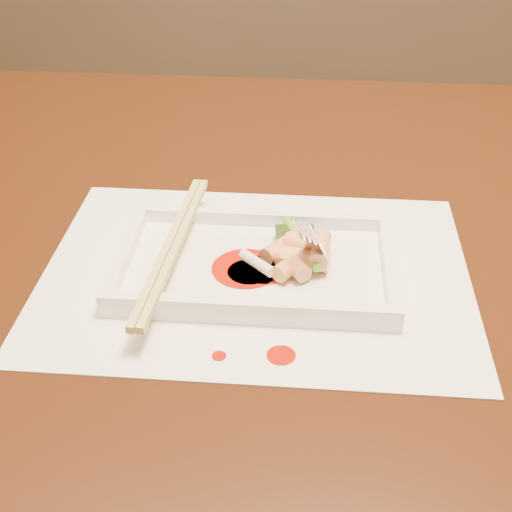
# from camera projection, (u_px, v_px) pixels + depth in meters

# --- Properties ---
(table) EXTENTS (1.40, 0.90, 0.75)m
(table) POSITION_uv_depth(u_px,v_px,m) (176.00, 306.00, 0.80)
(table) COLOR black
(table) RESTS_ON ground
(placemat) EXTENTS (0.40, 0.30, 0.00)m
(placemat) POSITION_uv_depth(u_px,v_px,m) (256.00, 272.00, 0.67)
(placemat) COLOR white
(placemat) RESTS_ON table
(sauce_splatter_a) EXTENTS (0.02, 0.02, 0.00)m
(sauce_splatter_a) POSITION_uv_depth(u_px,v_px,m) (281.00, 355.00, 0.58)
(sauce_splatter_a) COLOR #AE1405
(sauce_splatter_a) RESTS_ON placemat
(sauce_splatter_b) EXTENTS (0.01, 0.01, 0.00)m
(sauce_splatter_b) POSITION_uv_depth(u_px,v_px,m) (219.00, 356.00, 0.58)
(sauce_splatter_b) COLOR #AE1405
(sauce_splatter_b) RESTS_ON placemat
(plate_base) EXTENTS (0.26, 0.16, 0.01)m
(plate_base) POSITION_uv_depth(u_px,v_px,m) (256.00, 268.00, 0.67)
(plate_base) COLOR white
(plate_base) RESTS_ON placemat
(plate_rim_far) EXTENTS (0.26, 0.01, 0.01)m
(plate_rim_far) POSITION_uv_depth(u_px,v_px,m) (262.00, 218.00, 0.73)
(plate_rim_far) COLOR white
(plate_rim_far) RESTS_ON plate_base
(plate_rim_near) EXTENTS (0.26, 0.01, 0.01)m
(plate_rim_near) POSITION_uv_depth(u_px,v_px,m) (249.00, 308.00, 0.60)
(plate_rim_near) COLOR white
(plate_rim_near) RESTS_ON plate_base
(plate_rim_left) EXTENTS (0.01, 0.14, 0.01)m
(plate_rim_left) POSITION_uv_depth(u_px,v_px,m) (125.00, 253.00, 0.67)
(plate_rim_left) COLOR white
(plate_rim_left) RESTS_ON plate_base
(plate_rim_right) EXTENTS (0.01, 0.14, 0.01)m
(plate_rim_right) POSITION_uv_depth(u_px,v_px,m) (390.00, 265.00, 0.66)
(plate_rim_right) COLOR white
(plate_rim_right) RESTS_ON plate_base
(veg_piece) EXTENTS (0.04, 0.03, 0.01)m
(veg_piece) POSITION_uv_depth(u_px,v_px,m) (295.00, 237.00, 0.69)
(veg_piece) COLOR black
(veg_piece) RESTS_ON plate_base
(scallion_white) EXTENTS (0.04, 0.03, 0.01)m
(scallion_white) POSITION_uv_depth(u_px,v_px,m) (257.00, 263.00, 0.65)
(scallion_white) COLOR #EAEACC
(scallion_white) RESTS_ON plate_base
(scallion_green) EXTENTS (0.04, 0.08, 0.01)m
(scallion_green) POSITION_uv_depth(u_px,v_px,m) (302.00, 244.00, 0.67)
(scallion_green) COLOR green
(scallion_green) RESTS_ON plate_base
(chopstick_a) EXTENTS (0.02, 0.25, 0.01)m
(chopstick_a) POSITION_uv_depth(u_px,v_px,m) (169.00, 245.00, 0.66)
(chopstick_a) COLOR tan
(chopstick_a) RESTS_ON plate_rim_near
(chopstick_b) EXTENTS (0.02, 0.25, 0.01)m
(chopstick_b) POSITION_uv_depth(u_px,v_px,m) (177.00, 246.00, 0.66)
(chopstick_b) COLOR tan
(chopstick_b) RESTS_ON plate_rim_near
(fork) EXTENTS (0.09, 0.10, 0.14)m
(fork) POSITION_uv_depth(u_px,v_px,m) (336.00, 189.00, 0.64)
(fork) COLOR silver
(fork) RESTS_ON plate_base
(sauce_blob_0) EXTENTS (0.05, 0.05, 0.00)m
(sauce_blob_0) POSITION_uv_depth(u_px,v_px,m) (264.00, 270.00, 0.66)
(sauce_blob_0) COLOR #AE1405
(sauce_blob_0) RESTS_ON plate_base
(sauce_blob_1) EXTENTS (0.06, 0.06, 0.00)m
(sauce_blob_1) POSITION_uv_depth(u_px,v_px,m) (246.00, 268.00, 0.66)
(sauce_blob_1) COLOR #AE1405
(sauce_blob_1) RESTS_ON plate_base
(sauce_blob_2) EXTENTS (0.04, 0.04, 0.00)m
(sauce_blob_2) POSITION_uv_depth(u_px,v_px,m) (249.00, 272.00, 0.66)
(sauce_blob_2) COLOR #AE1405
(sauce_blob_2) RESTS_ON plate_base
(rice_cake_0) EXTENTS (0.05, 0.05, 0.02)m
(rice_cake_0) POSITION_uv_depth(u_px,v_px,m) (300.00, 255.00, 0.66)
(rice_cake_0) COLOR #EFB86F
(rice_cake_0) RESTS_ON plate_base
(rice_cake_1) EXTENTS (0.04, 0.05, 0.02)m
(rice_cake_1) POSITION_uv_depth(u_px,v_px,m) (294.00, 262.00, 0.65)
(rice_cake_1) COLOR #EFB86F
(rice_cake_1) RESTS_ON plate_base
(rice_cake_2) EXTENTS (0.02, 0.05, 0.02)m
(rice_cake_2) POSITION_uv_depth(u_px,v_px,m) (320.00, 250.00, 0.66)
(rice_cake_2) COLOR #EFB86F
(rice_cake_2) RESTS_ON plate_base
(rice_cake_3) EXTENTS (0.05, 0.03, 0.02)m
(rice_cake_3) POSITION_uv_depth(u_px,v_px,m) (303.00, 259.00, 0.66)
(rice_cake_3) COLOR #EFB86F
(rice_cake_3) RESTS_ON plate_base
(rice_cake_4) EXTENTS (0.04, 0.05, 0.02)m
(rice_cake_4) POSITION_uv_depth(u_px,v_px,m) (289.00, 261.00, 0.66)
(rice_cake_4) COLOR #EFB86F
(rice_cake_4) RESTS_ON plate_base
(rice_cake_5) EXTENTS (0.04, 0.04, 0.02)m
(rice_cake_5) POSITION_uv_depth(u_px,v_px,m) (306.00, 247.00, 0.66)
(rice_cake_5) COLOR #EFB86F
(rice_cake_5) RESTS_ON plate_base
(rice_cake_6) EXTENTS (0.04, 0.05, 0.02)m
(rice_cake_6) POSITION_uv_depth(u_px,v_px,m) (283.00, 246.00, 0.68)
(rice_cake_6) COLOR #EFB86F
(rice_cake_6) RESTS_ON plate_base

